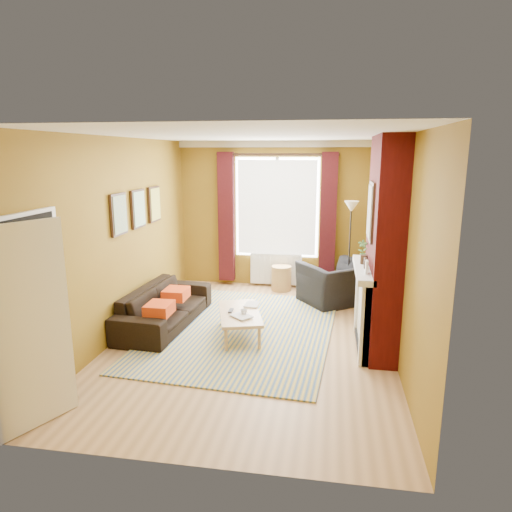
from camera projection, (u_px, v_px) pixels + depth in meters
name	position (u px, v px, depth m)	size (l,w,h in m)	color
ground	(253.00, 339.00, 6.49)	(5.50, 5.50, 0.00)	#966E44
room_walls	(301.00, 241.00, 6.34)	(3.82, 5.54, 2.83)	olive
striped_rug	(243.00, 330.00, 6.78)	(2.82, 3.73, 0.02)	#33588D
sofa	(165.00, 306.00, 6.95)	(2.04, 0.80, 0.59)	black
armchair	(336.00, 283.00, 7.94)	(1.11, 0.97, 0.72)	black
coffee_table	(240.00, 315.00, 6.49)	(0.84, 1.22, 0.37)	tan
wicker_stool	(281.00, 278.00, 8.72)	(0.40, 0.40, 0.47)	#A37B46
floor_lamp	(351.00, 222.00, 8.01)	(0.28, 0.28, 1.76)	black
book_a	(235.00, 318.00, 6.21)	(0.21, 0.29, 0.03)	#999999
book_b	(245.00, 304.00, 6.79)	(0.20, 0.28, 0.02)	#999999
mug	(244.00, 312.00, 6.34)	(0.09, 0.09, 0.09)	#999999
tv_remote	(231.00, 311.00, 6.50)	(0.06, 0.17, 0.02)	black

